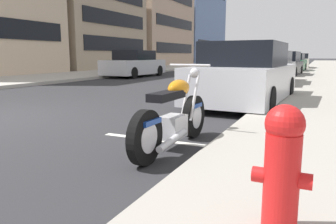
{
  "coord_description": "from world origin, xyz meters",
  "views": [
    {
      "loc": [
        -4.2,
        -5.93,
        1.24
      ],
      "look_at": [
        -0.32,
        -4.14,
        0.5
      ],
      "focal_mm": 35.01,
      "sensor_mm": 36.0,
      "label": 1
    }
  ],
  "objects_px": {
    "parked_car_behind_motorcycle": "(291,63)",
    "car_opposite_curb": "(134,65)",
    "parked_car_at_intersection": "(283,65)",
    "parked_car_mid_block": "(246,76)",
    "parked_motorcycle": "(174,117)",
    "crossing_truck": "(263,57)",
    "parked_car_second_in_row": "(267,69)",
    "fire_hydrant": "(282,165)",
    "parked_car_far_down_curb": "(297,62)"
  },
  "relations": [
    {
      "from": "parked_motorcycle",
      "to": "parked_car_far_down_curb",
      "type": "relative_size",
      "value": 0.45
    },
    {
      "from": "car_opposite_curb",
      "to": "fire_hydrant",
      "type": "height_order",
      "value": "car_opposite_curb"
    },
    {
      "from": "parked_car_behind_motorcycle",
      "to": "crossing_truck",
      "type": "height_order",
      "value": "crossing_truck"
    },
    {
      "from": "car_opposite_curb",
      "to": "parked_car_mid_block",
      "type": "bearing_deg",
      "value": 46.45
    },
    {
      "from": "parked_car_mid_block",
      "to": "car_opposite_curb",
      "type": "bearing_deg",
      "value": 47.46
    },
    {
      "from": "parked_car_at_intersection",
      "to": "parked_car_far_down_curb",
      "type": "height_order",
      "value": "parked_car_at_intersection"
    },
    {
      "from": "car_opposite_curb",
      "to": "fire_hydrant",
      "type": "relative_size",
      "value": 5.47
    },
    {
      "from": "crossing_truck",
      "to": "fire_hydrant",
      "type": "distance_m",
      "value": 37.61
    },
    {
      "from": "parked_motorcycle",
      "to": "parked_car_behind_motorcycle",
      "type": "xyz_separation_m",
      "value": [
        21.87,
        0.23,
        0.22
      ]
    },
    {
      "from": "parked_car_second_in_row",
      "to": "fire_hydrant",
      "type": "bearing_deg",
      "value": -171.58
    },
    {
      "from": "crossing_truck",
      "to": "parked_car_second_in_row",
      "type": "bearing_deg",
      "value": 94.6
    },
    {
      "from": "car_opposite_curb",
      "to": "crossing_truck",
      "type": "bearing_deg",
      "value": 172.07
    },
    {
      "from": "parked_car_second_in_row",
      "to": "crossing_truck",
      "type": "distance_m",
      "value": 25.55
    },
    {
      "from": "parked_motorcycle",
      "to": "fire_hydrant",
      "type": "relative_size",
      "value": 2.57
    },
    {
      "from": "parked_car_at_intersection",
      "to": "fire_hydrant",
      "type": "distance_m",
      "value": 18.15
    },
    {
      "from": "crossing_truck",
      "to": "car_opposite_curb",
      "type": "xyz_separation_m",
      "value": [
        -22.59,
        3.79,
        -0.32
      ]
    },
    {
      "from": "parked_car_second_in_row",
      "to": "parked_car_behind_motorcycle",
      "type": "height_order",
      "value": "parked_car_second_in_row"
    },
    {
      "from": "parked_car_far_down_curb",
      "to": "car_opposite_curb",
      "type": "xyz_separation_m",
      "value": [
        -15.04,
        7.95,
        0.03
      ]
    },
    {
      "from": "car_opposite_curb",
      "to": "parked_car_far_down_curb",
      "type": "bearing_deg",
      "value": 153.74
    },
    {
      "from": "crossing_truck",
      "to": "parked_motorcycle",
      "type": "bearing_deg",
      "value": 92.42
    },
    {
      "from": "parked_car_far_down_curb",
      "to": "parked_car_at_intersection",
      "type": "bearing_deg",
      "value": 177.01
    },
    {
      "from": "parked_car_mid_block",
      "to": "parked_car_far_down_curb",
      "type": "distance_m",
      "value": 23.2
    },
    {
      "from": "parked_car_behind_motorcycle",
      "to": "parked_car_far_down_curb",
      "type": "distance_m",
      "value": 5.88
    },
    {
      "from": "parked_motorcycle",
      "to": "parked_car_at_intersection",
      "type": "distance_m",
      "value": 16.22
    },
    {
      "from": "parked_car_behind_motorcycle",
      "to": "car_opposite_curb",
      "type": "bearing_deg",
      "value": 142.07
    },
    {
      "from": "parked_car_mid_block",
      "to": "crossing_truck",
      "type": "bearing_deg",
      "value": 10.62
    },
    {
      "from": "parked_car_far_down_curb",
      "to": "parked_car_mid_block",
      "type": "bearing_deg",
      "value": 177.75
    },
    {
      "from": "fire_hydrant",
      "to": "parked_car_mid_block",
      "type": "bearing_deg",
      "value": 13.54
    },
    {
      "from": "parked_motorcycle",
      "to": "crossing_truck",
      "type": "bearing_deg",
      "value": 8.94
    },
    {
      "from": "fire_hydrant",
      "to": "parked_car_behind_motorcycle",
      "type": "bearing_deg",
      "value": 4.29
    },
    {
      "from": "parked_car_behind_motorcycle",
      "to": "car_opposite_curb",
      "type": "distance_m",
      "value": 12.09
    },
    {
      "from": "parked_car_behind_motorcycle",
      "to": "crossing_truck",
      "type": "xyz_separation_m",
      "value": [
        13.43,
        4.09,
        0.37
      ]
    },
    {
      "from": "parked_car_mid_block",
      "to": "car_opposite_curb",
      "type": "relative_size",
      "value": 1.05
    },
    {
      "from": "parked_car_second_in_row",
      "to": "parked_car_at_intersection",
      "type": "xyz_separation_m",
      "value": [
        6.13,
        -0.03,
        0.01
      ]
    },
    {
      "from": "parked_car_at_intersection",
      "to": "car_opposite_curb",
      "type": "xyz_separation_m",
      "value": [
        -3.5,
        7.89,
        0.01
      ]
    },
    {
      "from": "parked_motorcycle",
      "to": "parked_car_behind_motorcycle",
      "type": "bearing_deg",
      "value": 2.58
    },
    {
      "from": "fire_hydrant",
      "to": "parked_motorcycle",
      "type": "bearing_deg",
      "value": 39.95
    },
    {
      "from": "parked_car_at_intersection",
      "to": "parked_car_mid_block",
      "type": "bearing_deg",
      "value": -176.36
    },
    {
      "from": "parked_car_far_down_curb",
      "to": "fire_hydrant",
      "type": "xyz_separation_m",
      "value": [
        -29.6,
        -1.71,
        -0.1
      ]
    },
    {
      "from": "parked_motorcycle",
      "to": "parked_car_at_intersection",
      "type": "relative_size",
      "value": 0.44
    },
    {
      "from": "parked_car_second_in_row",
      "to": "fire_hydrant",
      "type": "xyz_separation_m",
      "value": [
        -11.93,
        -1.8,
        -0.1
      ]
    },
    {
      "from": "parked_car_at_intersection",
      "to": "fire_hydrant",
      "type": "xyz_separation_m",
      "value": [
        -18.06,
        -1.78,
        -0.12
      ]
    },
    {
      "from": "parked_car_mid_block",
      "to": "parked_car_far_down_curb",
      "type": "relative_size",
      "value": 1.0
    },
    {
      "from": "parked_motorcycle",
      "to": "parked_car_mid_block",
      "type": "bearing_deg",
      "value": 1.87
    },
    {
      "from": "parked_car_at_intersection",
      "to": "parked_car_behind_motorcycle",
      "type": "distance_m",
      "value": 5.66
    },
    {
      "from": "parked_car_far_down_curb",
      "to": "crossing_truck",
      "type": "height_order",
      "value": "crossing_truck"
    },
    {
      "from": "crossing_truck",
      "to": "parked_car_mid_block",
      "type": "bearing_deg",
      "value": 93.45
    },
    {
      "from": "parked_car_mid_block",
      "to": "parked_car_second_in_row",
      "type": "xyz_separation_m",
      "value": [
        5.54,
        0.26,
        -0.05
      ]
    },
    {
      "from": "parked_car_far_down_curb",
      "to": "parked_motorcycle",
      "type": "bearing_deg",
      "value": 177.67
    },
    {
      "from": "parked_car_second_in_row",
      "to": "fire_hydrant",
      "type": "height_order",
      "value": "parked_car_second_in_row"
    }
  ]
}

